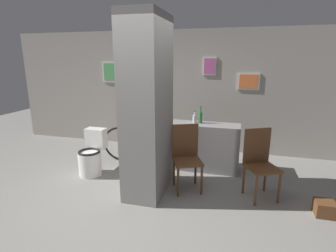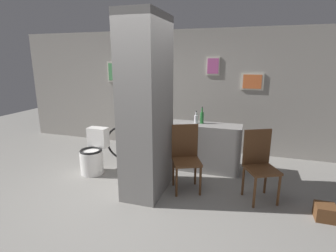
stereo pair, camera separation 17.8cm
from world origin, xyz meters
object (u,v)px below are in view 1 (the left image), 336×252
object	(u,v)px
toilet	(92,156)
bottle_tall	(200,117)
chair_near_pillar	(186,155)
bicycle	(142,145)
chair_by_doorway	(260,161)

from	to	relation	value
toilet	bottle_tall	world-z (taller)	bottle_tall
toilet	chair_near_pillar	bearing A→B (deg)	-3.19
bicycle	bottle_tall	size ratio (longest dim) A/B	5.32
chair_near_pillar	bottle_tall	size ratio (longest dim) A/B	3.27
bicycle	chair_by_doorway	bearing A→B (deg)	-19.88
chair_by_doorway	toilet	bearing A→B (deg)	151.96
chair_near_pillar	bicycle	world-z (taller)	chair_near_pillar
toilet	chair_near_pillar	size ratio (longest dim) A/B	0.77
chair_near_pillar	chair_by_doorway	distance (m)	1.08
chair_by_doorway	chair_near_pillar	bearing A→B (deg)	154.94
chair_near_pillar	chair_by_doorway	xyz separation A→B (m)	(1.08, 0.03, 0.00)
bicycle	bottle_tall	xyz separation A→B (m)	(1.12, 0.05, 0.62)
toilet	bicycle	world-z (taller)	toilet
bicycle	chair_near_pillar	bearing A→B (deg)	-37.48
chair_near_pillar	chair_by_doorway	size ratio (longest dim) A/B	1.00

